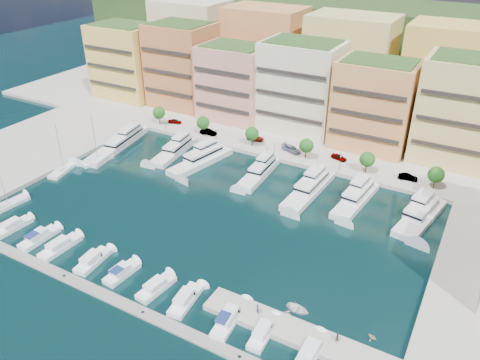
# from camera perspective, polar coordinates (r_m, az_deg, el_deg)

# --- Properties ---
(ground) EXTENTS (400.00, 400.00, 0.00)m
(ground) POSITION_cam_1_polar(r_m,az_deg,el_deg) (101.71, -3.52, -4.25)
(ground) COLOR black
(ground) RESTS_ON ground
(north_quay) EXTENTS (220.00, 64.00, 2.00)m
(north_quay) POSITION_cam_1_polar(r_m,az_deg,el_deg) (151.53, 9.28, 7.10)
(north_quay) COLOR #9E998E
(north_quay) RESTS_ON ground
(hillside) EXTENTS (240.00, 40.00, 58.00)m
(hillside) POSITION_cam_1_polar(r_m,az_deg,el_deg) (194.96, 14.50, 11.57)
(hillside) COLOR #203214
(hillside) RESTS_ON ground
(south_pontoon) EXTENTS (72.00, 2.20, 0.35)m
(south_pontoon) POSITION_cam_1_polar(r_m,az_deg,el_deg) (85.39, -16.49, -13.23)
(south_pontoon) COLOR gray
(south_pontoon) RESTS_ON ground
(finger_pier) EXTENTS (32.00, 5.00, 2.00)m
(finger_pier) POSITION_cam_1_polar(r_m,az_deg,el_deg) (76.10, 7.22, -18.42)
(finger_pier) COLOR #9E998E
(finger_pier) RESTS_ON ground
(apartment_0) EXTENTS (22.00, 16.50, 24.80)m
(apartment_0) POSITION_cam_1_polar(r_m,az_deg,el_deg) (170.82, -13.65, 13.91)
(apartment_0) COLOR #DDB851
(apartment_0) RESTS_ON north_quay
(apartment_1) EXTENTS (20.00, 16.50, 26.80)m
(apartment_1) POSITION_cam_1_polar(r_m,az_deg,el_deg) (158.40, -7.09, 13.70)
(apartment_1) COLOR #BD6D3F
(apartment_1) RESTS_ON north_quay
(apartment_2) EXTENTS (20.00, 15.50, 22.80)m
(apartment_2) POSITION_cam_1_polar(r_m,az_deg,el_deg) (146.25, -0.68, 11.80)
(apartment_2) COLOR tan
(apartment_2) RESTS_ON north_quay
(apartment_3) EXTENTS (22.00, 16.50, 25.80)m
(apartment_3) POSITION_cam_1_polar(r_m,az_deg,el_deg) (138.73, 7.42, 11.24)
(apartment_3) COLOR #F3E2BC
(apartment_3) RESTS_ON north_quay
(apartment_4) EXTENTS (20.00, 15.50, 23.80)m
(apartment_4) POSITION_cam_1_polar(r_m,az_deg,el_deg) (131.02, 16.03, 8.80)
(apartment_4) COLOR #DF9553
(apartment_4) RESTS_ON north_quay
(apartment_5) EXTENTS (22.00, 16.50, 26.80)m
(apartment_5) POSITION_cam_1_polar(r_m,az_deg,el_deg) (129.69, 25.77, 7.51)
(apartment_5) COLOR tan
(apartment_5) RESTS_ON north_quay
(backblock_0) EXTENTS (26.00, 18.00, 30.00)m
(backblock_0) POSITION_cam_1_polar(r_m,az_deg,el_deg) (181.56, -5.85, 16.30)
(backblock_0) COLOR #F3E2BC
(backblock_0) RESTS_ON north_quay
(backblock_1) EXTENTS (26.00, 18.00, 30.00)m
(backblock_1) POSITION_cam_1_polar(r_m,az_deg,el_deg) (166.55, 2.98, 15.24)
(backblock_1) COLOR #DF9553
(backblock_1) RESTS_ON north_quay
(backblock_2) EXTENTS (26.00, 18.00, 30.00)m
(backblock_2) POSITION_cam_1_polar(r_m,az_deg,el_deg) (155.93, 13.15, 13.58)
(backblock_2) COLOR tan
(backblock_2) RESTS_ON north_quay
(backblock_3) EXTENTS (26.00, 18.00, 30.00)m
(backblock_3) POSITION_cam_1_polar(r_m,az_deg,el_deg) (150.63, 24.23, 11.27)
(backblock_3) COLOR #DDB851
(backblock_3) RESTS_ON north_quay
(tree_0) EXTENTS (3.80, 3.80, 5.65)m
(tree_0) POSITION_cam_1_polar(r_m,az_deg,el_deg) (145.15, -9.86, 8.07)
(tree_0) COLOR #473323
(tree_0) RESTS_ON north_quay
(tree_1) EXTENTS (3.80, 3.80, 5.65)m
(tree_1) POSITION_cam_1_polar(r_m,az_deg,el_deg) (136.15, -4.53, 6.98)
(tree_1) COLOR #473323
(tree_1) RESTS_ON north_quay
(tree_2) EXTENTS (3.80, 3.80, 5.65)m
(tree_2) POSITION_cam_1_polar(r_m,az_deg,el_deg) (128.52, 1.46, 5.68)
(tree_2) COLOR #473323
(tree_2) RESTS_ON north_quay
(tree_3) EXTENTS (3.80, 3.80, 5.65)m
(tree_3) POSITION_cam_1_polar(r_m,az_deg,el_deg) (122.52, 8.09, 4.16)
(tree_3) COLOR #473323
(tree_3) RESTS_ON north_quay
(tree_4) EXTENTS (3.80, 3.80, 5.65)m
(tree_4) POSITION_cam_1_polar(r_m,az_deg,el_deg) (118.39, 15.26, 2.45)
(tree_4) COLOR #473323
(tree_4) RESTS_ON north_quay
(tree_5) EXTENTS (3.80, 3.80, 5.65)m
(tree_5) POSITION_cam_1_polar(r_m,az_deg,el_deg) (116.33, 22.79, 0.61)
(tree_5) COLOR #473323
(tree_5) RESTS_ON north_quay
(lamppost_0) EXTENTS (0.30, 0.30, 4.20)m
(lamppost_0) POSITION_cam_1_polar(r_m,az_deg,el_deg) (141.45, -9.12, 7.16)
(lamppost_0) COLOR black
(lamppost_0) RESTS_ON north_quay
(lamppost_1) EXTENTS (0.30, 0.30, 4.20)m
(lamppost_1) POSITION_cam_1_polar(r_m,az_deg,el_deg) (131.68, -2.88, 5.81)
(lamppost_1) COLOR black
(lamppost_1) RESTS_ON north_quay
(lamppost_2) EXTENTS (0.30, 0.30, 4.20)m
(lamppost_2) POSITION_cam_1_polar(r_m,az_deg,el_deg) (123.78, 4.23, 4.18)
(lamppost_2) COLOR black
(lamppost_2) RESTS_ON north_quay
(lamppost_3) EXTENTS (0.30, 0.30, 4.20)m
(lamppost_3) POSITION_cam_1_polar(r_m,az_deg,el_deg) (118.11, 12.12, 2.29)
(lamppost_3) COLOR black
(lamppost_3) RESTS_ON north_quay
(lamppost_4) EXTENTS (0.30, 0.30, 4.20)m
(lamppost_4) POSITION_cam_1_polar(r_m,az_deg,el_deg) (115.01, 20.59, 0.21)
(lamppost_4) COLOR black
(lamppost_4) RESTS_ON north_quay
(yacht_0) EXTENTS (8.62, 26.28, 7.30)m
(yacht_0) POSITION_cam_1_polar(r_m,az_deg,el_deg) (136.11, -14.41, 4.49)
(yacht_0) COLOR silver
(yacht_0) RESTS_ON ground
(yacht_1) EXTENTS (6.47, 18.18, 7.30)m
(yacht_1) POSITION_cam_1_polar(r_m,az_deg,el_deg) (128.76, -7.95, 3.66)
(yacht_1) COLOR silver
(yacht_1) RESTS_ON ground
(yacht_2) EXTENTS (8.57, 20.59, 7.30)m
(yacht_2) POSITION_cam_1_polar(r_m,az_deg,el_deg) (122.85, -4.62, 2.61)
(yacht_2) COLOR silver
(yacht_2) RESTS_ON ground
(yacht_3) EXTENTS (4.98, 17.53, 7.30)m
(yacht_3) POSITION_cam_1_polar(r_m,az_deg,el_deg) (116.39, 2.43, 1.09)
(yacht_3) COLOR silver
(yacht_3) RESTS_ON ground
(yacht_4) EXTENTS (5.82, 20.91, 7.30)m
(yacht_4) POSITION_cam_1_polar(r_m,az_deg,el_deg) (110.35, 8.51, -0.99)
(yacht_4) COLOR silver
(yacht_4) RESTS_ON ground
(yacht_5) EXTENTS (6.15, 18.51, 7.30)m
(yacht_5) POSITION_cam_1_polar(r_m,az_deg,el_deg) (108.65, 14.03, -2.04)
(yacht_5) COLOR silver
(yacht_5) RESTS_ON ground
(yacht_6) EXTENTS (8.21, 19.07, 7.30)m
(yacht_6) POSITION_cam_1_polar(r_m,az_deg,el_deg) (106.66, 21.20, -3.92)
(yacht_6) COLOR silver
(yacht_6) RESTS_ON ground
(cruiser_0) EXTENTS (2.93, 7.88, 2.55)m
(cruiser_0) POSITION_cam_1_polar(r_m,az_deg,el_deg) (107.58, -25.94, -5.14)
(cruiser_0) COLOR white
(cruiser_0) RESTS_ON ground
(cruiser_1) EXTENTS (2.82, 8.40, 2.66)m
(cruiser_1) POSITION_cam_1_polar(r_m,az_deg,el_deg) (101.87, -23.32, -6.49)
(cruiser_1) COLOR white
(cruiser_1) RESTS_ON ground
(cruiser_2) EXTENTS (3.10, 8.78, 2.55)m
(cruiser_2) POSITION_cam_1_polar(r_m,az_deg,el_deg) (97.79, -21.10, -7.60)
(cruiser_2) COLOR white
(cruiser_2) RESTS_ON ground
(cruiser_3) EXTENTS (3.48, 8.08, 2.55)m
(cruiser_3) POSITION_cam_1_polar(r_m,az_deg,el_deg) (92.18, -17.52, -9.36)
(cruiser_3) COLOR white
(cruiser_3) RESTS_ON ground
(cruiser_4) EXTENTS (3.14, 7.24, 2.66)m
(cruiser_4) POSITION_cam_1_polar(r_m,az_deg,el_deg) (87.94, -14.24, -10.93)
(cruiser_4) COLOR white
(cruiser_4) RESTS_ON ground
(cruiser_5) EXTENTS (3.49, 7.83, 2.55)m
(cruiser_5) POSITION_cam_1_polar(r_m,az_deg,el_deg) (83.75, -10.20, -12.79)
(cruiser_5) COLOR white
(cruiser_5) RESTS_ON ground
(cruiser_6) EXTENTS (3.58, 8.24, 2.55)m
(cruiser_6) POSITION_cam_1_polar(r_m,az_deg,el_deg) (80.77, -6.67, -14.35)
(cruiser_6) COLOR white
(cruiser_6) RESTS_ON ground
(cruiser_7) EXTENTS (3.45, 9.31, 2.66)m
(cruiser_7) POSITION_cam_1_polar(r_m,az_deg,el_deg) (77.29, -1.36, -16.57)
(cruiser_7) COLOR white
(cruiser_7) RESTS_ON ground
(cruiser_8) EXTENTS (2.80, 7.46, 2.55)m
(cruiser_8) POSITION_cam_1_polar(r_m,az_deg,el_deg) (75.36, 2.79, -18.15)
(cruiser_8) COLOR white
(cruiser_8) RESTS_ON ground
(cruiser_9) EXTENTS (2.80, 8.03, 2.55)m
(cruiser_9) POSITION_cam_1_polar(r_m,az_deg,el_deg) (73.47, 8.51, -20.16)
(cruiser_9) COLOR white
(cruiser_9) RESTS_ON ground
(sailboat_1) EXTENTS (4.77, 9.27, 13.20)m
(sailboat_1) POSITION_cam_1_polar(r_m,az_deg,el_deg) (126.61, -20.81, 1.06)
(sailboat_1) COLOR silver
(sailboat_1) RESTS_ON ground
(sailboat_2) EXTENTS (4.44, 9.00, 13.20)m
(sailboat_2) POSITION_cam_1_polar(r_m,az_deg,el_deg) (128.87, -17.02, 2.23)
(sailboat_2) COLOR silver
(sailboat_2) RESTS_ON ground
(sailboat_0) EXTENTS (3.83, 10.28, 13.20)m
(sailboat_0) POSITION_cam_1_polar(r_m,az_deg,el_deg) (116.17, -26.61, -2.86)
(sailboat_0) COLOR silver
(sailboat_0) RESTS_ON ground
(tender_3) EXTENTS (1.91, 1.79, 0.81)m
(tender_3) POSITION_cam_1_polar(r_m,az_deg,el_deg) (77.65, 15.82, -17.92)
(tender_3) COLOR beige
(tender_3) RESTS_ON ground
(tender_1) EXTENTS (1.93, 1.74, 0.90)m
(tender_1) POSITION_cam_1_polar(r_m,az_deg,el_deg) (78.60, 5.63, -15.89)
(tender_1) COLOR beige
(tender_1) RESTS_ON ground
(tender_2) EXTENTS (4.15, 3.13, 0.81)m
(tender_2) POSITION_cam_1_polar(r_m,az_deg,el_deg) (79.56, 7.07, -15.36)
(tender_2) COLOR white
(tender_2) RESTS_ON ground
(car_0) EXTENTS (4.33, 2.61, 1.38)m
(car_0) POSITION_cam_1_polar(r_m,az_deg,el_deg) (146.27, -7.94, 7.10)
(car_0) COLOR gray
(car_0) RESTS_ON north_quay
(car_1) EXTENTS (5.16, 2.11, 1.66)m
(car_1) POSITION_cam_1_polar(r_m,az_deg,el_deg) (137.12, -3.87, 5.85)
(car_1) COLOR gray
(car_1) RESTS_ON north_quay
(car_2) EXTENTS (5.12, 2.82, 1.36)m
(car_2) POSITION_cam_1_polar(r_m,az_deg,el_deg) (133.33, 1.89, 5.13)
(car_2) COLOR gray
(car_2) RESTS_ON north_quay
(car_3) EXTENTS (6.20, 3.97, 1.67)m
(car_3) POSITION_cam_1_polar(r_m,az_deg,el_deg) (127.15, 6.28, 3.80)
(car_3) COLOR gray
(car_3) RESTS_ON north_quay
(car_4) EXTENTS (4.63, 2.86, 1.47)m
(car_4) POSITION_cam_1_polar(r_m,az_deg,el_deg) (124.78, 11.97, 2.74)
(car_4) COLOR gray
(car_4) RESTS_ON north_quay
(car_5) EXTENTS (4.62, 1.99, 1.48)m
(car_5) POSITION_cam_1_polar(r_m,az_deg,el_deg) (119.51, 19.78, 0.34)
(car_5) COLOR gray
(car_5) RESTS_ON north_quay
(person_0) EXTENTS (0.77, 0.74, 1.77)m
(person_0) POSITION_cam_1_polar(r_m,az_deg,el_deg) (77.01, 2.18, -15.40)
(person_0) COLOR #242948
(person_0) RESTS_ON finger_pier
(person_1) EXTENTS (0.99, 0.95, 1.61)m
(person_1) POSITION_cam_1_polar(r_m,az_deg,el_deg) (74.45, 11.71, -18.25)
(person_1) COLOR #442C29
(person_1) RESTS_ON finger_pier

